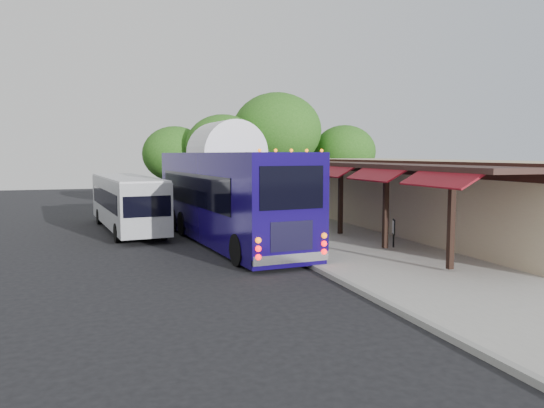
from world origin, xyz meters
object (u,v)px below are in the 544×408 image
object	(u,v)px
city_bus	(127,201)
ped_d	(296,210)
coach_bus	(226,191)
ped_a	(313,230)
sign_board	(394,228)
ped_c	(263,210)
ped_b	(295,216)

from	to	relation	value
city_bus	ped_d	size ratio (longest dim) A/B	5.27
coach_bus	ped_a	xyz separation A→B (m)	(2.05, -4.96, -1.14)
sign_board	coach_bus	bearing A→B (deg)	167.81
ped_c	ped_d	world-z (taller)	ped_d
coach_bus	ped_c	world-z (taller)	coach_bus
city_bus	sign_board	size ratio (longest dim) A/B	9.19
city_bus	ped_c	world-z (taller)	city_bus
ped_d	city_bus	bearing A→B (deg)	-7.55
city_bus	ped_d	world-z (taller)	city_bus
ped_c	sign_board	xyz separation A→B (m)	(2.82, -8.51, -0.00)
coach_bus	ped_d	world-z (taller)	coach_bus
coach_bus	ped_b	xyz separation A→B (m)	(3.18, -0.19, -1.21)
ped_d	sign_board	bearing A→B (deg)	124.40
coach_bus	ped_b	distance (m)	3.41
ped_a	city_bus	bearing A→B (deg)	99.33
ped_d	coach_bus	bearing A→B (deg)	39.17
sign_board	city_bus	bearing A→B (deg)	160.08
ped_d	sign_board	world-z (taller)	ped_d
coach_bus	ped_a	distance (m)	5.49
ped_b	ped_c	size ratio (longest dim) A/B	1.19
city_bus	sign_board	distance (m)	13.55
city_bus	ped_b	bearing A→B (deg)	-42.67
ped_b	sign_board	bearing A→B (deg)	114.42
ped_a	ped_c	xyz separation A→B (m)	(0.99, 9.24, -0.21)
city_bus	ped_d	bearing A→B (deg)	-29.72
ped_b	ped_d	size ratio (longest dim) A/B	0.93
city_bus	ped_b	xyz separation A→B (m)	(7.14, -5.30, -0.45)
coach_bus	city_bus	bearing A→B (deg)	122.43
city_bus	ped_d	xyz separation A→B (m)	(7.86, -3.44, -0.38)
ped_b	ped_c	bearing A→B (deg)	-97.25
city_bus	ped_a	xyz separation A→B (m)	(6.00, -10.07, -0.39)
ped_b	ped_d	world-z (taller)	ped_d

